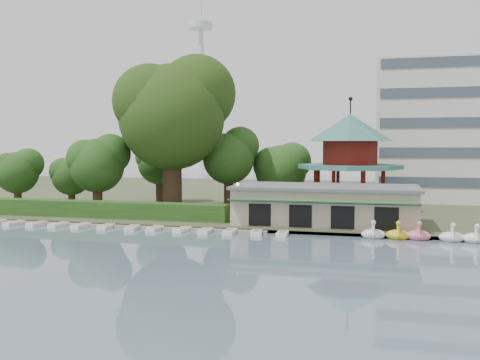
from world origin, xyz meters
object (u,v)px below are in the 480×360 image
(dock, at_px, (108,225))
(big_tree, at_px, (174,109))
(boathouse, at_px, (325,204))
(pavilion, at_px, (350,153))

(dock, relative_size, big_tree, 1.78)
(dock, height_order, boathouse, boathouse)
(pavilion, xyz_separation_m, big_tree, (-20.83, -3.79, 5.26))
(boathouse, distance_m, big_tree, 22.38)
(dock, height_order, big_tree, big_tree)
(dock, bearing_deg, big_tree, 73.91)
(dock, relative_size, pavilion, 2.52)
(boathouse, relative_size, big_tree, 0.97)
(boathouse, distance_m, pavilion, 11.43)
(dock, xyz_separation_m, big_tree, (3.17, 11.01, 12.62))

